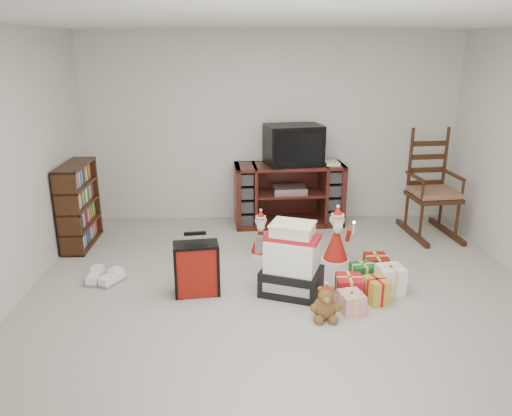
{
  "coord_description": "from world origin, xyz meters",
  "views": [
    {
      "loc": [
        -0.35,
        -4.18,
        2.32
      ],
      "look_at": [
        -0.24,
        0.6,
        0.75
      ],
      "focal_mm": 35.0,
      "sensor_mm": 36.0,
      "label": 1
    }
  ],
  "objects_px": {
    "bookshelf": "(79,207)",
    "gift_pile": "(292,264)",
    "rocking_chair": "(431,197)",
    "gift_cluster": "(368,282)",
    "teddy_bear": "(325,305)",
    "tv_stand": "(289,194)",
    "crt_television": "(293,145)",
    "sneaker_pair": "(104,278)",
    "red_suitcase": "(197,269)",
    "santa_figurine": "(336,241)",
    "mrs_claus_figurine": "(261,238)"
  },
  "relations": [
    {
      "from": "bookshelf",
      "to": "gift_pile",
      "type": "height_order",
      "value": "bookshelf"
    },
    {
      "from": "rocking_chair",
      "to": "gift_cluster",
      "type": "relative_size",
      "value": 1.44
    },
    {
      "from": "teddy_bear",
      "to": "tv_stand",
      "type": "bearing_deg",
      "value": 92.47
    },
    {
      "from": "teddy_bear",
      "to": "crt_television",
      "type": "xyz_separation_m",
      "value": [
        -0.06,
        2.5,
        0.94
      ]
    },
    {
      "from": "bookshelf",
      "to": "sneaker_pair",
      "type": "xyz_separation_m",
      "value": [
        0.54,
        -1.06,
        -0.43
      ]
    },
    {
      "from": "teddy_bear",
      "to": "gift_pile",
      "type": "bearing_deg",
      "value": 117.24
    },
    {
      "from": "red_suitcase",
      "to": "santa_figurine",
      "type": "relative_size",
      "value": 0.94
    },
    {
      "from": "teddy_bear",
      "to": "santa_figurine",
      "type": "xyz_separation_m",
      "value": [
        0.31,
        1.21,
        0.11
      ]
    },
    {
      "from": "crt_television",
      "to": "mrs_claus_figurine",
      "type": "bearing_deg",
      "value": -125.09
    },
    {
      "from": "rocking_chair",
      "to": "gift_cluster",
      "type": "bearing_deg",
      "value": -131.73
    },
    {
      "from": "mrs_claus_figurine",
      "to": "gift_cluster",
      "type": "xyz_separation_m",
      "value": [
        1.01,
        -0.97,
        -0.09
      ]
    },
    {
      "from": "santa_figurine",
      "to": "gift_cluster",
      "type": "distance_m",
      "value": 0.77
    },
    {
      "from": "gift_pile",
      "to": "teddy_bear",
      "type": "relative_size",
      "value": 2.26
    },
    {
      "from": "mrs_claus_figurine",
      "to": "sneaker_pair",
      "type": "xyz_separation_m",
      "value": [
        -1.63,
        -0.68,
        -0.16
      ]
    },
    {
      "from": "gift_pile",
      "to": "mrs_claus_figurine",
      "type": "distance_m",
      "value": 0.99
    },
    {
      "from": "rocking_chair",
      "to": "santa_figurine",
      "type": "distance_m",
      "value": 1.65
    },
    {
      "from": "bookshelf",
      "to": "mrs_claus_figurine",
      "type": "height_order",
      "value": "bookshelf"
    },
    {
      "from": "rocking_chair",
      "to": "gift_pile",
      "type": "distance_m",
      "value": 2.52
    },
    {
      "from": "red_suitcase",
      "to": "gift_cluster",
      "type": "relative_size",
      "value": 0.64
    },
    {
      "from": "santa_figurine",
      "to": "crt_television",
      "type": "height_order",
      "value": "crt_television"
    },
    {
      "from": "bookshelf",
      "to": "rocking_chair",
      "type": "distance_m",
      "value": 4.36
    },
    {
      "from": "bookshelf",
      "to": "gift_cluster",
      "type": "xyz_separation_m",
      "value": [
        3.18,
        -1.34,
        -0.36
      ]
    },
    {
      "from": "sneaker_pair",
      "to": "santa_figurine",
      "type": "bearing_deg",
      "value": 24.54
    },
    {
      "from": "sneaker_pair",
      "to": "crt_television",
      "type": "relative_size",
      "value": 0.48
    },
    {
      "from": "tv_stand",
      "to": "bookshelf",
      "type": "distance_m",
      "value": 2.67
    },
    {
      "from": "tv_stand",
      "to": "mrs_claus_figurine",
      "type": "relative_size",
      "value": 2.71
    },
    {
      "from": "gift_pile",
      "to": "red_suitcase",
      "type": "bearing_deg",
      "value": -160.27
    },
    {
      "from": "bookshelf",
      "to": "red_suitcase",
      "type": "xyz_separation_m",
      "value": [
        1.51,
        -1.32,
        -0.21
      ]
    },
    {
      "from": "red_suitcase",
      "to": "crt_television",
      "type": "bearing_deg",
      "value": 53.31
    },
    {
      "from": "gift_pile",
      "to": "red_suitcase",
      "type": "distance_m",
      "value": 0.92
    },
    {
      "from": "gift_pile",
      "to": "teddy_bear",
      "type": "height_order",
      "value": "gift_pile"
    },
    {
      "from": "red_suitcase",
      "to": "santa_figurine",
      "type": "distance_m",
      "value": 1.64
    },
    {
      "from": "tv_stand",
      "to": "red_suitcase",
      "type": "relative_size",
      "value": 2.39
    },
    {
      "from": "rocking_chair",
      "to": "gift_pile",
      "type": "relative_size",
      "value": 1.96
    },
    {
      "from": "santa_figurine",
      "to": "gift_cluster",
      "type": "xyz_separation_m",
      "value": [
        0.18,
        -0.74,
        -0.13
      ]
    },
    {
      "from": "bookshelf",
      "to": "mrs_claus_figurine",
      "type": "distance_m",
      "value": 2.21
    },
    {
      "from": "tv_stand",
      "to": "mrs_claus_figurine",
      "type": "distance_m",
      "value": 1.15
    },
    {
      "from": "gift_pile",
      "to": "sneaker_pair",
      "type": "distance_m",
      "value": 1.93
    },
    {
      "from": "teddy_bear",
      "to": "santa_figurine",
      "type": "distance_m",
      "value": 1.25
    },
    {
      "from": "tv_stand",
      "to": "bookshelf",
      "type": "relative_size",
      "value": 1.47
    },
    {
      "from": "tv_stand",
      "to": "sneaker_pair",
      "type": "height_order",
      "value": "tv_stand"
    },
    {
      "from": "sneaker_pair",
      "to": "red_suitcase",
      "type": "bearing_deg",
      "value": -0.84
    },
    {
      "from": "crt_television",
      "to": "tv_stand",
      "type": "bearing_deg",
      "value": 178.87
    },
    {
      "from": "rocking_chair",
      "to": "red_suitcase",
      "type": "bearing_deg",
      "value": -156.46
    },
    {
      "from": "bookshelf",
      "to": "gift_pile",
      "type": "bearing_deg",
      "value": -28.62
    },
    {
      "from": "gift_cluster",
      "to": "santa_figurine",
      "type": "bearing_deg",
      "value": 104.09
    },
    {
      "from": "tv_stand",
      "to": "gift_pile",
      "type": "bearing_deg",
      "value": -98.36
    },
    {
      "from": "santa_figurine",
      "to": "bookshelf",
      "type": "bearing_deg",
      "value": 168.5
    },
    {
      "from": "tv_stand",
      "to": "gift_pile",
      "type": "relative_size",
      "value": 2.08
    },
    {
      "from": "gift_pile",
      "to": "crt_television",
      "type": "bearing_deg",
      "value": 104.72
    }
  ]
}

